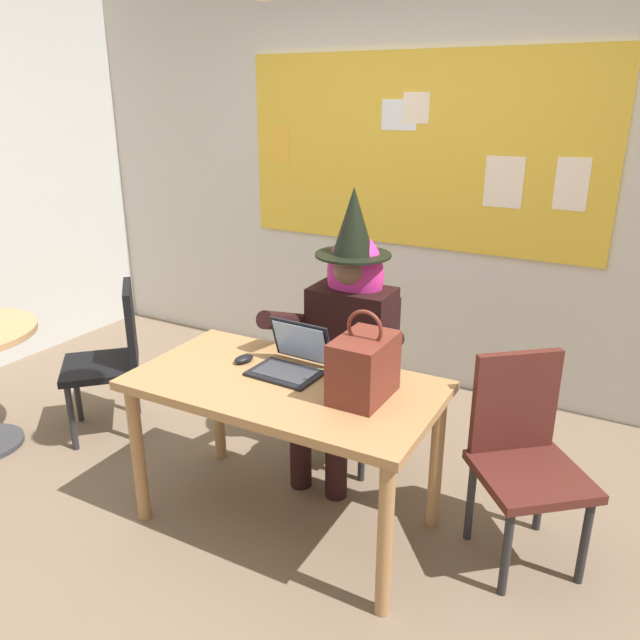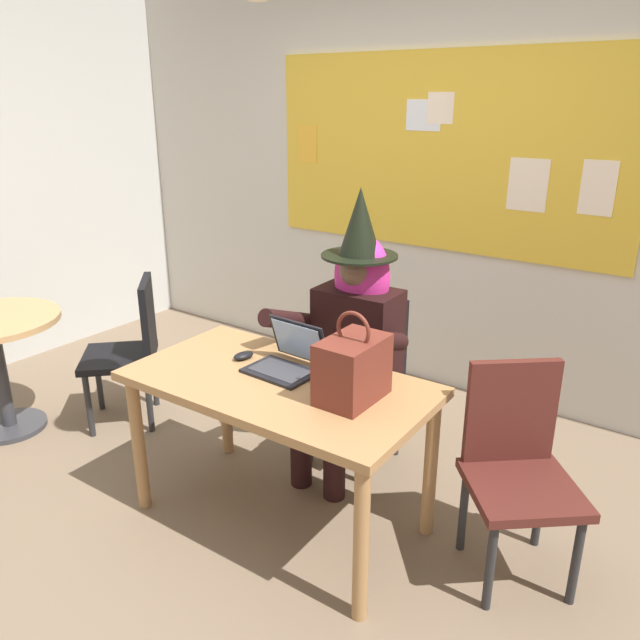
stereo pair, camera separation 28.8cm
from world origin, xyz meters
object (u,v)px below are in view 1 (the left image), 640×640
(laptop, at_px, (291,361))
(chair_extra_corner, at_px, (523,449))
(person_costumed, at_px, (347,324))
(chair_at_desk, at_px, (356,368))
(handbag, at_px, (364,367))
(desk_main, at_px, (285,401))
(chair_spare_by_window, at_px, (114,353))
(computer_mouse, at_px, (244,359))

(laptop, bearing_deg, chair_extra_corner, 15.25)
(person_costumed, bearing_deg, chair_extra_corner, 72.86)
(chair_at_desk, xyz_separation_m, handbag, (0.37, -0.68, 0.36))
(chair_at_desk, distance_m, laptop, 0.67)
(person_costumed, bearing_deg, desk_main, -1.80)
(desk_main, height_order, chair_spare_by_window, chair_spare_by_window)
(desk_main, distance_m, computer_mouse, 0.31)
(person_costumed, distance_m, laptop, 0.49)
(computer_mouse, xyz_separation_m, chair_spare_by_window, (-1.05, 0.16, -0.25))
(laptop, height_order, handbag, handbag)
(desk_main, distance_m, laptop, 0.18)
(chair_at_desk, height_order, chair_extra_corner, chair_at_desk)
(computer_mouse, bearing_deg, person_costumed, 76.49)
(desk_main, xyz_separation_m, chair_spare_by_window, (-1.32, 0.24, -0.14))
(chair_spare_by_window, bearing_deg, person_costumed, 150.41)
(desk_main, bearing_deg, laptop, 106.47)
(chair_spare_by_window, relative_size, chair_extra_corner, 1.00)
(chair_spare_by_window, bearing_deg, desk_main, 124.87)
(handbag, bearing_deg, person_costumed, 123.02)
(desk_main, relative_size, computer_mouse, 13.04)
(laptop, relative_size, computer_mouse, 3.04)
(chair_at_desk, height_order, handbag, handbag)
(desk_main, distance_m, chair_spare_by_window, 1.35)
(laptop, bearing_deg, person_costumed, 88.87)
(chair_at_desk, bearing_deg, chair_extra_corner, 69.86)
(laptop, bearing_deg, desk_main, -71.54)
(desk_main, height_order, person_costumed, person_costumed)
(handbag, height_order, chair_extra_corner, handbag)
(desk_main, distance_m, person_costumed, 0.62)
(person_costumed, relative_size, handbag, 3.91)
(chair_extra_corner, bearing_deg, laptop, -117.20)
(desk_main, distance_m, chair_extra_corner, 1.03)
(desk_main, height_order, chair_at_desk, chair_at_desk)
(laptop, distance_m, chair_spare_by_window, 1.33)
(computer_mouse, distance_m, chair_extra_corner, 1.29)
(handbag, height_order, chair_spare_by_window, handbag)
(computer_mouse, relative_size, chair_extra_corner, 0.12)
(person_costumed, distance_m, handbag, 0.67)
(computer_mouse, bearing_deg, desk_main, -2.54)
(desk_main, bearing_deg, chair_extra_corner, 19.65)
(desk_main, relative_size, chair_extra_corner, 1.52)
(desk_main, bearing_deg, chair_spare_by_window, 169.89)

